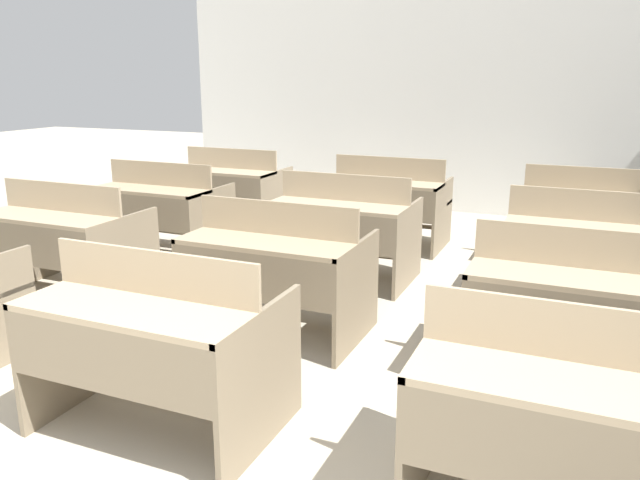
{
  "coord_description": "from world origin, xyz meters",
  "views": [
    {
      "loc": [
        1.63,
        -1.08,
        1.68
      ],
      "look_at": [
        0.24,
        2.17,
        0.75
      ],
      "focal_mm": 35.0,
      "sensor_mm": 36.0,
      "label": 1
    }
  ],
  "objects": [
    {
      "name": "bench_back_center",
      "position": [
        -0.17,
        4.84,
        0.47
      ],
      "size": [
        1.13,
        0.78,
        0.9
      ],
      "color": "#7F6F58",
      "rests_on": "ground_plane"
    },
    {
      "name": "wall_back",
      "position": [
        0.0,
        6.75,
        1.52
      ],
      "size": [
        7.18,
        0.06,
        3.05
      ],
      "color": "silver",
      "rests_on": "ground_plane"
    },
    {
      "name": "bench_third_left",
      "position": [
        -2.03,
        3.63,
        0.47
      ],
      "size": [
        1.13,
        0.78,
        0.9
      ],
      "color": "#7B6C55",
      "rests_on": "ground_plane"
    },
    {
      "name": "bench_back_left",
      "position": [
        -2.0,
        4.86,
        0.47
      ],
      "size": [
        1.13,
        0.78,
        0.9
      ],
      "color": "#81725B",
      "rests_on": "ground_plane"
    },
    {
      "name": "bench_back_right",
      "position": [
        1.69,
        4.87,
        0.47
      ],
      "size": [
        1.13,
        0.78,
        0.9
      ],
      "color": "#7D6E57",
      "rests_on": "ground_plane"
    },
    {
      "name": "bench_second_center",
      "position": [
        -0.17,
        2.39,
        0.47
      ],
      "size": [
        1.13,
        0.78,
        0.9
      ],
      "color": "#796A53",
      "rests_on": "ground_plane"
    },
    {
      "name": "bench_front_right",
      "position": [
        1.67,
        1.16,
        0.47
      ],
      "size": [
        1.13,
        0.78,
        0.9
      ],
      "color": "#81725B",
      "rests_on": "ground_plane"
    },
    {
      "name": "bench_second_left",
      "position": [
        -2.01,
        2.4,
        0.47
      ],
      "size": [
        1.13,
        0.78,
        0.9
      ],
      "color": "#7F7059",
      "rests_on": "ground_plane"
    },
    {
      "name": "bench_third_right",
      "position": [
        1.7,
        3.63,
        0.47
      ],
      "size": [
        1.13,
        0.78,
        0.9
      ],
      "color": "#81715A",
      "rests_on": "ground_plane"
    },
    {
      "name": "bench_second_right",
      "position": [
        1.66,
        2.4,
        0.47
      ],
      "size": [
        1.13,
        0.78,
        0.9
      ],
      "color": "#7E6F58",
      "rests_on": "ground_plane"
    },
    {
      "name": "bench_front_center",
      "position": [
        -0.17,
        1.14,
        0.47
      ],
      "size": [
        1.13,
        0.78,
        0.9
      ],
      "color": "#7D6E57",
      "rests_on": "ground_plane"
    },
    {
      "name": "bench_third_center",
      "position": [
        -0.18,
        3.63,
        0.47
      ],
      "size": [
        1.13,
        0.78,
        0.9
      ],
      "color": "#81725B",
      "rests_on": "ground_plane"
    }
  ]
}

